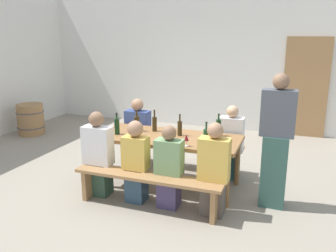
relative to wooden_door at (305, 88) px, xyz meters
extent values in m
plane|color=gray|center=(-1.81, -3.45, -1.05)|extent=(24.00, 24.00, 0.00)
cube|color=silver|center=(-1.81, 0.14, 0.55)|extent=(14.00, 0.20, 3.20)
cube|color=#9E7247|center=(0.00, 0.00, 0.00)|extent=(0.90, 0.06, 2.10)
cube|color=olive|center=(-1.81, -3.45, -0.33)|extent=(2.03, 0.89, 0.05)
cylinder|color=olive|center=(-2.75, -3.83, -0.70)|extent=(0.07, 0.07, 0.70)
cylinder|color=olive|center=(-0.88, -3.83, -0.70)|extent=(0.07, 0.07, 0.70)
cylinder|color=olive|center=(-2.75, -3.07, -0.70)|extent=(0.07, 0.07, 0.70)
cylinder|color=olive|center=(-0.88, -3.07, -0.70)|extent=(0.07, 0.07, 0.70)
cube|color=#9E7247|center=(-1.81, -4.19, -0.62)|extent=(1.93, 0.30, 0.04)
cube|color=#9E7247|center=(-2.68, -4.19, -0.84)|extent=(0.06, 0.24, 0.41)
cube|color=#9E7247|center=(-0.95, -4.19, -0.84)|extent=(0.06, 0.24, 0.41)
cube|color=#9E7247|center=(-1.81, -2.71, -0.62)|extent=(1.93, 0.30, 0.04)
cube|color=#9E7247|center=(-2.68, -2.71, -0.84)|extent=(0.06, 0.24, 0.41)
cube|color=#9E7247|center=(-0.95, -2.71, -0.84)|extent=(0.06, 0.24, 0.41)
cylinder|color=#143319|center=(-1.15, -3.18, -0.18)|extent=(0.07, 0.07, 0.23)
cylinder|color=#143319|center=(-1.15, -3.18, -0.03)|extent=(0.02, 0.02, 0.08)
cylinder|color=black|center=(-1.15, -3.18, 0.01)|extent=(0.03, 0.03, 0.01)
cylinder|color=#332814|center=(-1.67, -3.36, -0.20)|extent=(0.07, 0.07, 0.21)
cylinder|color=#332814|center=(-1.67, -3.36, -0.05)|extent=(0.02, 0.02, 0.09)
cylinder|color=black|center=(-1.67, -3.36, 0.00)|extent=(0.03, 0.03, 0.01)
cylinder|color=#234C2D|center=(-1.18, -3.78, -0.18)|extent=(0.07, 0.07, 0.25)
cylinder|color=#234C2D|center=(-1.18, -3.78, -0.01)|extent=(0.02, 0.02, 0.08)
cylinder|color=black|center=(-1.18, -3.78, 0.04)|extent=(0.03, 0.03, 0.01)
cylinder|color=#332814|center=(-2.09, -3.26, -0.19)|extent=(0.07, 0.07, 0.22)
cylinder|color=#332814|center=(-2.09, -3.26, -0.04)|extent=(0.02, 0.02, 0.10)
cylinder|color=black|center=(-2.09, -3.26, 0.02)|extent=(0.03, 0.03, 0.01)
cylinder|color=#332814|center=(-2.34, -3.35, -0.19)|extent=(0.08, 0.08, 0.22)
cylinder|color=#332814|center=(-2.34, -3.35, -0.04)|extent=(0.03, 0.03, 0.08)
cylinder|color=black|center=(-2.34, -3.35, 0.01)|extent=(0.03, 0.03, 0.01)
cylinder|color=#143319|center=(-2.53, -3.61, -0.19)|extent=(0.07, 0.07, 0.23)
cylinder|color=#143319|center=(-2.53, -3.61, -0.03)|extent=(0.03, 0.03, 0.07)
cylinder|color=black|center=(-2.53, -3.61, 0.01)|extent=(0.03, 0.03, 0.01)
cylinder|color=silver|center=(-2.21, -3.59, -0.30)|extent=(0.06, 0.06, 0.01)
cylinder|color=silver|center=(-2.21, -3.59, -0.25)|extent=(0.01, 0.01, 0.09)
cone|color=beige|center=(-2.21, -3.59, -0.17)|extent=(0.07, 0.07, 0.08)
cylinder|color=silver|center=(-1.43, -3.80, -0.30)|extent=(0.06, 0.06, 0.01)
cylinder|color=silver|center=(-1.43, -3.80, -0.26)|extent=(0.01, 0.01, 0.07)
cone|color=maroon|center=(-1.43, -3.80, -0.18)|extent=(0.06, 0.06, 0.08)
cylinder|color=silver|center=(-2.22, -3.75, -0.30)|extent=(0.06, 0.06, 0.01)
cylinder|color=silver|center=(-2.22, -3.75, -0.26)|extent=(0.01, 0.01, 0.07)
cone|color=#D18C93|center=(-2.22, -3.75, -0.18)|extent=(0.07, 0.07, 0.09)
cube|color=#2E4A39|center=(-2.60, -4.04, -0.83)|extent=(0.30, 0.24, 0.45)
cube|color=silver|center=(-2.60, -4.04, -0.34)|extent=(0.39, 0.20, 0.52)
sphere|color=#846047|center=(-2.60, -4.04, 0.02)|extent=(0.20, 0.20, 0.20)
cube|color=#304B61|center=(-2.03, -4.04, -0.83)|extent=(0.25, 0.24, 0.45)
cube|color=gold|center=(-2.03, -4.04, -0.38)|extent=(0.33, 0.20, 0.43)
sphere|color=#A87A5B|center=(-2.03, -4.04, -0.06)|extent=(0.21, 0.21, 0.21)
cube|color=#483E67|center=(-1.58, -4.04, -0.83)|extent=(0.26, 0.24, 0.45)
cube|color=#729966|center=(-1.58, -4.04, -0.38)|extent=(0.34, 0.20, 0.44)
sphere|color=#846047|center=(-1.58, -4.04, -0.07)|extent=(0.18, 0.18, 0.18)
cube|color=#574F47|center=(-1.01, -4.04, -0.83)|extent=(0.28, 0.24, 0.45)
cube|color=gold|center=(-1.01, -4.04, -0.34)|extent=(0.37, 0.20, 0.52)
sphere|color=#A87A5B|center=(-1.01, -4.04, 0.02)|extent=(0.19, 0.19, 0.19)
cube|color=#4E5270|center=(-2.56, -2.86, -0.83)|extent=(0.30, 0.24, 0.45)
cube|color=#384C8C|center=(-2.56, -2.86, -0.35)|extent=(0.40, 0.20, 0.49)
sphere|color=#A87A5B|center=(-2.56, -2.86, -0.01)|extent=(0.20, 0.20, 0.20)
cube|color=#26565F|center=(-1.02, -2.86, -0.83)|extent=(0.27, 0.24, 0.45)
cube|color=silver|center=(-1.02, -2.86, -0.35)|extent=(0.36, 0.20, 0.51)
sphere|color=tan|center=(-1.02, -2.86, 0.00)|extent=(0.18, 0.18, 0.18)
cube|color=#335950|center=(-0.34, -3.55, -0.58)|extent=(0.31, 0.24, 0.93)
cube|color=#4C515B|center=(-0.34, -3.55, 0.17)|extent=(0.41, 0.20, 0.57)
sphere|color=#846047|center=(-0.34, -3.55, 0.56)|extent=(0.20, 0.20, 0.20)
cylinder|color=#9E7247|center=(-5.60, -1.93, -0.71)|extent=(0.56, 0.56, 0.67)
torus|color=#4C4C51|center=(-5.60, -1.93, -0.55)|extent=(0.60, 0.60, 0.02)
torus|color=#4C4C51|center=(-5.60, -1.93, -0.88)|extent=(0.60, 0.60, 0.02)
camera|label=1|loc=(-0.15, -7.93, 1.10)|focal=37.65mm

